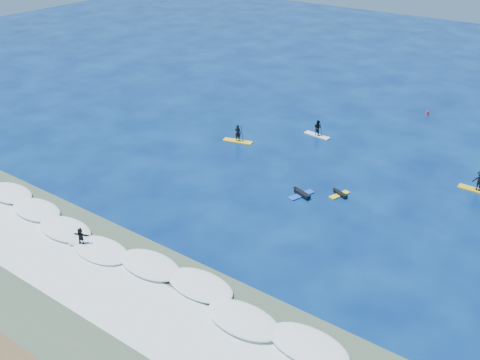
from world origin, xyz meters
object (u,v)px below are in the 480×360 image
Objects in this scene: marker_buoy at (428,113)px; sup_paddler_left at (238,136)px; wave_surfer at (81,237)px; prone_paddler_near at (340,194)px; sup_paddler_right at (480,182)px; sup_paddler_center at (317,129)px; prone_paddler_far at (301,194)px.

sup_paddler_left is at bearing -125.28° from marker_buoy.
sup_paddler_left is at bearing 72.23° from wave_surfer.
marker_buoy is (-0.17, 21.89, 0.14)m from prone_paddler_near.
marker_buoy is (12.85, 18.16, -0.38)m from sup_paddler_left.
sup_paddler_center is at bearing 171.90° from sup_paddler_right.
prone_paddler_near is (-8.94, -7.34, -0.71)m from sup_paddler_right.
marker_buoy is at bearing 19.50° from prone_paddler_near.
sup_paddler_center is (5.67, 5.89, 0.08)m from sup_paddler_left.
prone_paddler_near is at bearing -89.55° from marker_buoy.
wave_surfer is at bearing 169.29° from prone_paddler_far.
prone_paddler_near is at bearing -30.94° from sup_paddler_left.
sup_paddler_left is 8.17m from sup_paddler_center.
sup_paddler_center is 1.48× the size of wave_surfer.
prone_paddler_far is at bearing -43.02° from sup_paddler_left.
sup_paddler_right is (16.29, -2.28, 0.11)m from sup_paddler_center.
prone_paddler_near is at bearing -46.98° from sup_paddler_center.
sup_paddler_left is 1.26× the size of prone_paddler_far.
sup_paddler_right is at bearing -57.93° from marker_buoy.
sup_paddler_right reaches higher than marker_buoy.
marker_buoy is (-9.12, 14.55, -0.57)m from sup_paddler_right.
wave_surfer reaches higher than prone_paddler_near.
sup_paddler_right reaches higher than sup_paddler_center.
prone_paddler_near is 1.03× the size of wave_surfer.
prone_paddler_near is at bearing -140.76° from sup_paddler_right.
sup_paddler_right is 14.72m from prone_paddler_far.
wave_surfer is at bearing -106.05° from marker_buoy.
sup_paddler_center is at bearing 31.13° from sup_paddler_left.
prone_paddler_near is (13.02, -3.73, -0.51)m from sup_paddler_left.
sup_paddler_right is 1.27× the size of prone_paddler_far.
prone_paddler_near is 20.47m from wave_surfer.
sup_paddler_right is 1.56× the size of prone_paddler_near.
wave_surfer is at bearing -129.96° from sup_paddler_right.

